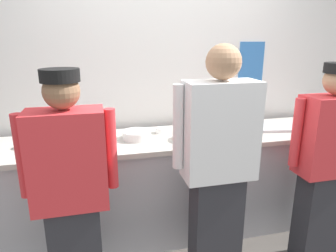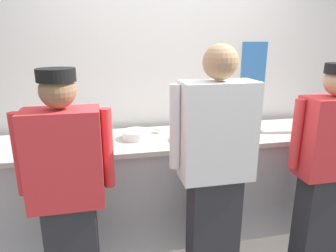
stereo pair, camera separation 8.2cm
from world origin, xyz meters
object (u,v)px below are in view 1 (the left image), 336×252
object	(u,v)px
chef_far_right	(325,162)
deli_cup	(193,128)
plate_stack_front	(190,136)
ramekin_orange_sauce	(21,146)
plate_stack_rear	(137,135)
ramekin_green_sauce	(160,130)
ramekin_yellow_sauce	(65,147)
chefs_knife	(223,135)
squeeze_bottle_primary	(213,129)
sheet_tray	(278,127)
chef_near_left	(71,192)
chef_center	(218,166)
mixing_bowl_steel	(89,134)

from	to	relation	value
chef_far_right	deli_cup	bearing A→B (deg)	139.73
plate_stack_front	ramekin_orange_sauce	size ratio (longest dim) A/B	2.55
plate_stack_rear	plate_stack_front	bearing A→B (deg)	-17.04
chef_far_right	plate_stack_rear	size ratio (longest dim) A/B	6.67
plate_stack_rear	ramekin_green_sauce	world-z (taller)	plate_stack_rear
ramekin_yellow_sauce	ramekin_orange_sauce	world-z (taller)	ramekin_yellow_sauce
plate_stack_rear	chefs_knife	size ratio (longest dim) A/B	0.87
ramekin_yellow_sauce	ramekin_orange_sauce	xyz separation A→B (m)	(-0.34, 0.14, -0.01)
plate_stack_rear	deli_cup	xyz separation A→B (m)	(0.52, 0.05, 0.01)
squeeze_bottle_primary	plate_stack_rear	bearing A→B (deg)	162.91
plate_stack_front	squeeze_bottle_primary	distance (m)	0.20
chef_far_right	sheet_tray	world-z (taller)	chef_far_right
chef_near_left	chefs_knife	xyz separation A→B (m)	(1.25, 0.58, 0.08)
ramekin_orange_sauce	chefs_knife	world-z (taller)	ramekin_orange_sauce
chef_near_left	plate_stack_rear	size ratio (longest dim) A/B	6.69
chef_center	chefs_knife	xyz separation A→B (m)	(0.28, 0.56, 0.02)
mixing_bowl_steel	squeeze_bottle_primary	world-z (taller)	squeeze_bottle_primary
chef_far_right	mixing_bowl_steel	xyz separation A→B (m)	(-1.75, 0.71, 0.13)
deli_cup	chef_center	bearing A→B (deg)	-94.36
chef_near_left	plate_stack_front	xyz separation A→B (m)	(0.93, 0.55, 0.11)
plate_stack_rear	chefs_knife	bearing A→B (deg)	-7.84
chef_far_right	deli_cup	distance (m)	1.09
chef_center	ramekin_yellow_sauce	xyz separation A→B (m)	(-1.04, 0.51, 0.04)
ramekin_green_sauce	deli_cup	xyz separation A→B (m)	(0.29, -0.07, 0.02)
squeeze_bottle_primary	ramekin_yellow_sauce	size ratio (longest dim) A/B	2.00
chef_center	ramekin_orange_sauce	distance (m)	1.52
plate_stack_rear	chef_far_right	bearing A→B (deg)	-25.84
chef_center	ramekin_yellow_sauce	bearing A→B (deg)	153.70
mixing_bowl_steel	sheet_tray	size ratio (longest dim) A/B	0.73
chef_near_left	ramekin_yellow_sauce	distance (m)	0.54
chef_center	plate_stack_rear	bearing A→B (deg)	125.17
sheet_tray	ramekin_green_sauce	distance (m)	1.13
chef_far_right	chefs_knife	xyz separation A→B (m)	(-0.60, 0.55, 0.09)
chef_far_right	ramekin_orange_sauce	xyz separation A→B (m)	(-2.26, 0.65, 0.10)
chef_near_left	plate_stack_front	distance (m)	1.09
chef_far_right	ramekin_green_sauce	world-z (taller)	chef_far_right
ramekin_yellow_sauce	ramekin_green_sauce	xyz separation A→B (m)	(0.80, 0.27, -0.00)
mixing_bowl_steel	ramekin_orange_sauce	size ratio (longest dim) A/B	3.27
chef_far_right	ramekin_orange_sauce	world-z (taller)	chef_far_right
chef_center	chef_near_left	bearing A→B (deg)	-178.96
sheet_tray	deli_cup	xyz separation A→B (m)	(-0.83, 0.05, 0.03)
ramekin_yellow_sauce	ramekin_green_sauce	size ratio (longest dim) A/B	1.28
sheet_tray	chefs_knife	world-z (taller)	sheet_tray
chef_center	plate_stack_rear	world-z (taller)	chef_center
plate_stack_rear	deli_cup	size ratio (longest dim) A/B	2.65
mixing_bowl_steel	deli_cup	xyz separation A→B (m)	(0.92, -0.01, -0.01)
chef_far_right	squeeze_bottle_primary	bearing A→B (deg)	147.69
ramekin_green_sauce	chefs_knife	world-z (taller)	ramekin_green_sauce
ramekin_yellow_sauce	deli_cup	xyz separation A→B (m)	(1.09, 0.20, 0.02)
plate_stack_front	sheet_tray	bearing A→B (deg)	8.11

